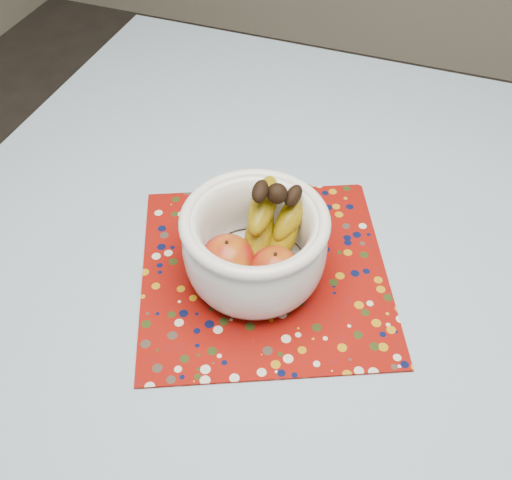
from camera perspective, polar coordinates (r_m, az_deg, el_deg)
table at (r=0.97m, az=6.04°, el=-7.60°), size 1.20×1.20×0.75m
tablecloth at (r=0.90m, az=6.44°, el=-4.60°), size 1.32×1.32×0.01m
placemat at (r=0.91m, az=0.79°, el=-3.05°), size 0.49×0.49×0.00m
fruit_bowl at (r=0.85m, az=0.36°, el=-0.11°), size 0.21×0.22×0.17m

